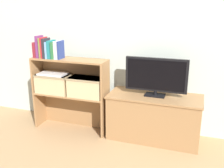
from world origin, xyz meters
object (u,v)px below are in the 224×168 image
tv_stand (154,117)px  storage_basket_left (54,83)px  book_crimson (44,47)px  book_teal (51,49)px  book_ivory (58,50)px  laptop (53,74)px  book_charcoal (46,48)px  tv (156,76)px  book_navy (61,50)px  book_olive (42,48)px  storage_basket_right (86,86)px  book_plum (40,47)px  book_maroon (37,50)px  book_forest (55,50)px  book_skyblue (49,50)px

tv_stand → storage_basket_left: bearing=-175.2°
book_crimson → book_teal: (0.10, 0.00, -0.02)m
tv_stand → book_ivory: (-1.12, -0.12, 0.73)m
book_teal → laptop: size_ratio=0.64×
book_charcoal → book_ivory: size_ratio=1.11×
tv → book_navy: (-1.09, -0.11, 0.24)m
laptop → book_ivory: bearing=-7.9°
book_olive → book_navy: bearing=0.0°
book_navy → storage_basket_right: (0.30, 0.01, -0.41)m
book_plum → laptop: 0.35m
storage_basket_right → laptop: (-0.43, 0.00, 0.11)m
book_navy → storage_basket_right: book_navy is taller
tv_stand → book_teal: book_teal is taller
book_navy → laptop: size_ratio=0.64×
tv → book_teal: size_ratio=3.25×
book_plum → storage_basket_left: book_plum is taller
book_olive → book_maroon: bearing=180.0°
book_navy → book_ivory: bearing=-180.0°
book_maroon → book_forest: bearing=0.0°
book_skyblue → storage_basket_right: 0.61m
book_skyblue → storage_basket_right: size_ratio=0.46×
tv_stand → book_charcoal: size_ratio=4.51×
book_teal → book_ivory: (0.09, -0.00, -0.00)m
book_teal → book_olive: bearing=180.0°
book_crimson → book_teal: size_ratio=1.16×
book_crimson → book_ivory: bearing=-0.0°
tv → book_crimson: 1.34m
storage_basket_right → laptop: bearing=180.0°
tv_stand → storage_basket_left: storage_basket_left is taller
book_olive → book_forest: 0.17m
tv → laptop: size_ratio=2.07×
book_teal → book_navy: bearing=0.0°
book_charcoal → book_teal: 0.07m
book_maroon → book_ivory: book_ivory is taller
book_plum → book_skyblue: (0.12, -0.00, -0.03)m
book_forest → storage_basket_left: size_ratio=0.47×
book_charcoal → book_forest: (0.11, 0.00, -0.02)m
storage_basket_right → book_crimson: bearing=-178.5°
book_plum → book_crimson: size_ratio=1.06×
book_navy → storage_basket_left: size_ratio=0.50×
book_forest → book_ivory: (0.04, -0.00, 0.01)m
book_olive → storage_basket_right: 0.69m
book_ivory → book_olive: bearing=180.0°
tv_stand → book_navy: 1.31m
book_ivory → storage_basket_left: (-0.10, 0.01, -0.41)m
book_olive → storage_basket_left: book_olive is taller
book_plum → storage_basket_right: size_ratio=0.62×
book_skyblue → book_forest: bearing=0.0°
tv → storage_basket_left: (-1.22, -0.10, -0.17)m
tv_stand → storage_basket_left: size_ratio=2.50×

